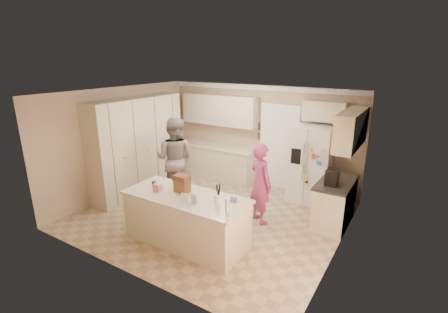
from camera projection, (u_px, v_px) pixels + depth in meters
The scene contains 41 objects.
floor at pixel (211, 216), 6.97m from camera, with size 5.20×4.60×0.02m, color tan.
ceiling at pixel (210, 92), 6.20m from camera, with size 5.20×4.60×0.02m, color white.
wall_back at pixel (260, 135), 8.46m from camera, with size 5.20×0.02×2.60m, color tan.
wall_front at pixel (122, 198), 4.71m from camera, with size 5.20×0.02×2.60m, color tan.
wall_left at pixel (122, 141), 7.90m from camera, with size 0.02×4.60×2.60m, color tan.
wall_right at pixel (344, 183), 5.27m from camera, with size 0.02×4.60×2.60m, color tan.
crown_back at pixel (261, 88), 8.06m from camera, with size 5.20×0.08×0.12m, color white.
pantry_bank at pixel (138, 146), 7.94m from camera, with size 0.60×2.60×2.35m, color beige.
back_base_cab at pixel (217, 163), 9.04m from camera, with size 2.20×0.60×0.88m, color beige.
back_countertop at pixel (217, 147), 8.90m from camera, with size 2.24×0.63×0.04m, color beige.
back_upper_cab at pixel (219, 110), 8.72m from camera, with size 2.20×0.35×0.80m, color beige.
doorway_opening at pixel (279, 148), 8.23m from camera, with size 0.90×0.06×2.10m, color black.
doorway_casing at pixel (279, 148), 8.20m from camera, with size 1.02×0.03×2.22m, color white.
wall_frame_upper at pixel (261, 126), 8.35m from camera, with size 0.15×0.02×0.20m, color brown.
wall_frame_lower at pixel (260, 137), 8.42m from camera, with size 0.15×0.02×0.20m, color brown.
refrigerator at pixel (310, 164), 7.45m from camera, with size 0.90×0.70×1.80m, color white.
fridge_seam at pixel (305, 168), 7.17m from camera, with size 0.01×0.02×1.78m, color gray.
fridge_dispenser at pixel (296, 156), 7.20m from camera, with size 0.22×0.03×0.35m, color black.
fridge_handle_l at pixel (303, 162), 7.14m from camera, with size 0.02×0.02×0.85m, color silver.
fridge_handle_r at pixel (307, 163), 7.08m from camera, with size 0.02×0.02×0.85m, color silver.
over_fridge_cab at pixel (325, 111), 7.24m from camera, with size 0.95×0.35×0.45m, color beige.
right_base_cab at pixel (334, 204), 6.49m from camera, with size 0.60×1.20×0.88m, color beige.
right_countertop at pixel (336, 183), 6.36m from camera, with size 0.63×1.24×0.04m, color #2D2B28.
right_upper_cab at pixel (352, 129), 6.15m from camera, with size 0.35×1.50×0.70m, color beige.
coffee_maker at pixel (332, 177), 6.17m from camera, with size 0.22×0.28×0.30m, color black.
island_base at pixel (186, 220), 5.84m from camera, with size 2.20×0.90×0.88m, color beige.
island_top at pixel (185, 197), 5.71m from camera, with size 2.28×0.96×0.05m, color beige.
utensil_crock at pixel (218, 199), 5.39m from camera, with size 0.13×0.13×0.15m, color white.
tissue_box at pixel (158, 187), 5.88m from camera, with size 0.13×0.13×0.14m, color #DB7587.
tissue_plume at pixel (158, 182), 5.84m from camera, with size 0.08×0.08×0.08m, color white.
dollhouse_body at pixel (182, 186), 5.83m from camera, with size 0.26×0.18×0.22m, color brown.
dollhouse_roof at pixel (182, 178), 5.78m from camera, with size 0.28×0.20×0.10m, color #592D1E.
jam_jar at pixel (154, 183), 6.13m from camera, with size 0.07×0.07×0.09m, color #59263F.
greeting_card_a at pixel (185, 197), 5.44m from camera, with size 0.12×0.01×0.16m, color white.
greeting_card_b at pixel (194, 198), 5.40m from camera, with size 0.12×0.01×0.16m, color silver.
water_bottle at pixel (227, 205), 5.07m from camera, with size 0.07×0.07×0.24m, color silver.
shaker_salt at pixel (232, 199), 5.45m from camera, with size 0.05×0.05×0.09m, color #435B96.
shaker_pepper at pixel (235, 200), 5.42m from camera, with size 0.05×0.05×0.09m, color #435B96.
teen_boy at pixel (175, 159), 7.59m from camera, with size 0.95×0.74×1.96m, color gray.
teen_girl at pixel (260, 183), 6.50m from camera, with size 0.61×0.40×1.66m, color #C63A93.
fridge_magnets at pixel (305, 169), 7.16m from camera, with size 0.76×0.02×1.44m, color tan, non-canonical shape.
Camera 1 is at (3.55, -5.20, 3.26)m, focal length 26.00 mm.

